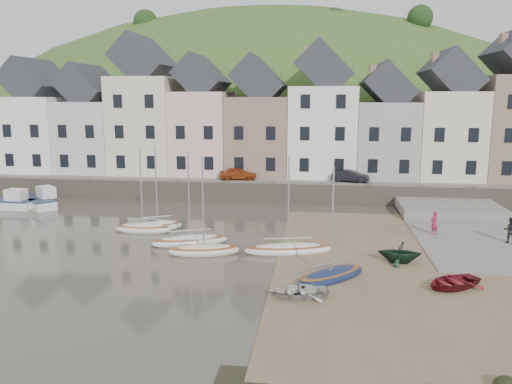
# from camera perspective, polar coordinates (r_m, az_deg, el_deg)

# --- Properties ---
(ground) EXTENTS (160.00, 160.00, 0.00)m
(ground) POSITION_cam_1_polar(r_m,az_deg,el_deg) (30.44, -1.44, -7.66)
(ground) COLOR #423D34
(ground) RESTS_ON ground
(quay_land) EXTENTS (90.00, 30.00, 1.50)m
(quay_land) POSITION_cam_1_polar(r_m,az_deg,el_deg) (61.35, 3.06, 2.42)
(quay_land) COLOR #365421
(quay_land) RESTS_ON ground
(quay_street) EXTENTS (70.00, 7.00, 0.10)m
(quay_street) POSITION_cam_1_polar(r_m,az_deg,el_deg) (49.90, 2.10, 1.44)
(quay_street) COLOR slate
(quay_street) RESTS_ON quay_land
(seawall) EXTENTS (70.00, 1.20, 1.80)m
(seawall) POSITION_cam_1_polar(r_m,az_deg,el_deg) (46.58, 1.71, -0.04)
(seawall) COLOR slate
(seawall) RESTS_ON ground
(beach) EXTENTS (18.00, 26.00, 0.06)m
(beach) POSITION_cam_1_polar(r_m,az_deg,el_deg) (30.83, 19.43, -7.99)
(beach) COLOR brown
(beach) RESTS_ON ground
(slipway) EXTENTS (8.00, 18.00, 0.12)m
(slipway) POSITION_cam_1_polar(r_m,az_deg,el_deg) (39.23, 22.75, -4.20)
(slipway) COLOR slate
(slipway) RESTS_ON ground
(hillside) EXTENTS (134.40, 84.00, 84.00)m
(hillside) POSITION_cam_1_polar(r_m,az_deg,el_deg) (93.22, 1.14, -6.49)
(hillside) COLOR #365421
(hillside) RESTS_ON ground
(townhouse_terrace) EXTENTS (61.05, 8.00, 13.93)m
(townhouse_terrace) POSITION_cam_1_polar(r_m,az_deg,el_deg) (52.66, 4.42, 8.23)
(townhouse_terrace) COLOR white
(townhouse_terrace) RESTS_ON quay_land
(sailboat_0) EXTENTS (4.16, 1.59, 6.32)m
(sailboat_0) POSITION_cam_1_polar(r_m,az_deg,el_deg) (37.44, -12.58, -3.97)
(sailboat_0) COLOR silver
(sailboat_0) RESTS_ON ground
(sailboat_1) EXTENTS (3.90, 2.93, 6.32)m
(sailboat_1) POSITION_cam_1_polar(r_m,az_deg,el_deg) (37.87, -10.98, -3.74)
(sailboat_1) COLOR silver
(sailboat_1) RESTS_ON ground
(sailboat_2) EXTENTS (4.65, 2.51, 6.32)m
(sailboat_2) POSITION_cam_1_polar(r_m,az_deg,el_deg) (31.64, -5.87, -6.49)
(sailboat_2) COLOR beige
(sailboat_2) RESTS_ON ground
(sailboat_3) EXTENTS (5.22, 3.33, 6.32)m
(sailboat_3) POSITION_cam_1_polar(r_m,az_deg,el_deg) (33.76, -7.42, -5.42)
(sailboat_3) COLOR silver
(sailboat_3) RESTS_ON ground
(sailboat_4) EXTENTS (5.71, 2.70, 6.32)m
(sailboat_4) POSITION_cam_1_polar(r_m,az_deg,el_deg) (31.75, 3.62, -6.40)
(sailboat_4) COLOR silver
(sailboat_4) RESTS_ON ground
(sailboat_5) EXTENTS (4.36, 4.31, 6.32)m
(sailboat_5) POSITION_cam_1_polar(r_m,az_deg,el_deg) (27.50, 8.40, -9.24)
(sailboat_5) COLOR #152041
(sailboat_5) RESTS_ON ground
(motorboat_0) EXTENTS (4.61, 2.01, 1.70)m
(motorboat_0) POSITION_cam_1_polar(r_m,az_deg,el_deg) (48.82, -25.82, -1.00)
(motorboat_0) COLOR silver
(motorboat_0) RESTS_ON ground
(motorboat_2) EXTENTS (5.08, 4.80, 1.70)m
(motorboat_2) POSITION_cam_1_polar(r_m,az_deg,el_deg) (48.80, -23.17, -0.79)
(motorboat_2) COLOR silver
(motorboat_2) RESTS_ON ground
(rowboat_white) EXTENTS (3.19, 2.56, 0.59)m
(rowboat_white) POSITION_cam_1_polar(r_m,az_deg,el_deg) (24.98, 4.78, -11.03)
(rowboat_white) COLOR silver
(rowboat_white) RESTS_ON beach
(rowboat_green) EXTENTS (2.61, 2.31, 1.28)m
(rowboat_green) POSITION_cam_1_polar(r_m,az_deg,el_deg) (30.77, 15.82, -6.50)
(rowboat_green) COLOR black
(rowboat_green) RESTS_ON beach
(rowboat_red) EXTENTS (3.78, 3.50, 0.64)m
(rowboat_red) POSITION_cam_1_polar(r_m,az_deg,el_deg) (27.83, 21.18, -9.38)
(rowboat_red) COLOR maroon
(rowboat_red) RESTS_ON beach
(person_red) EXTENTS (0.72, 0.68, 1.66)m
(person_red) POSITION_cam_1_polar(r_m,az_deg,el_deg) (37.34, 19.38, -3.29)
(person_red) COLOR #9E1C43
(person_red) RESTS_ON slipway
(person_dark) EXTENTS (0.98, 0.86, 1.70)m
(person_dark) POSITION_cam_1_polar(r_m,az_deg,el_deg) (37.22, 26.64, -3.84)
(person_dark) COLOR black
(person_dark) RESTS_ON slipway
(car_left) EXTENTS (3.66, 1.77, 1.21)m
(car_left) POSITION_cam_1_polar(r_m,az_deg,el_deg) (49.24, -2.02, 2.09)
(car_left) COLOR #A03D17
(car_left) RESTS_ON quay_street
(car_right) EXTENTS (3.66, 1.97, 1.15)m
(car_right) POSITION_cam_1_polar(r_m,az_deg,el_deg) (48.70, 10.57, 1.78)
(car_right) COLOR black
(car_right) RESTS_ON quay_street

